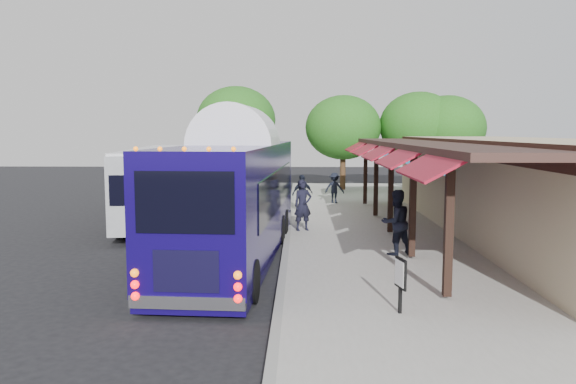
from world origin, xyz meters
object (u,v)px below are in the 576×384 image
(city_bus, at_px, (166,181))
(coach_bus, at_px, (236,193))
(ped_c, at_px, (302,194))
(sign_board, at_px, (400,276))
(ped_a, at_px, (303,205))
(ped_b, at_px, (396,222))
(ped_d, at_px, (334,188))

(city_bus, bearing_deg, coach_bus, -68.82)
(city_bus, height_order, ped_c, city_bus)
(ped_c, relative_size, sign_board, 1.52)
(ped_c, bearing_deg, city_bus, -14.10)
(ped_a, bearing_deg, city_bus, 129.94)
(ped_b, bearing_deg, ped_c, -95.75)
(coach_bus, height_order, ped_b, coach_bus)
(ped_a, xyz_separation_m, ped_d, (1.68, 8.21, -0.17))
(ped_a, bearing_deg, ped_c, 68.46)
(ped_c, height_order, sign_board, ped_c)
(ped_a, relative_size, ped_b, 0.97)
(sign_board, bearing_deg, ped_a, 88.48)
(ped_a, xyz_separation_m, ped_c, (-0.00, 4.60, -0.08))
(ped_a, distance_m, ped_b, 4.96)
(city_bus, xyz_separation_m, ped_d, (7.63, 4.97, -0.80))
(city_bus, relative_size, ped_c, 6.79)
(ped_c, distance_m, ped_d, 3.98)
(ped_a, relative_size, sign_board, 1.66)
(ped_d, bearing_deg, coach_bus, 91.18)
(ped_b, bearing_deg, city_bus, -63.55)
(city_bus, distance_m, ped_b, 11.43)
(ped_c, xyz_separation_m, ped_d, (1.68, 3.60, -0.09))
(city_bus, distance_m, ped_a, 6.80)
(city_bus, bearing_deg, ped_d, 26.29)
(ped_a, height_order, ped_b, ped_b)
(ped_d, bearing_deg, sign_board, 108.94)
(ped_a, xyz_separation_m, ped_b, (2.80, -4.10, 0.03))
(ped_c, bearing_deg, ped_a, 62.93)
(coach_bus, xyz_separation_m, city_bus, (-3.90, 7.34, -0.27))
(sign_board, bearing_deg, coach_bus, 112.88)
(ped_a, distance_m, ped_c, 4.60)
(coach_bus, relative_size, sign_board, 10.18)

